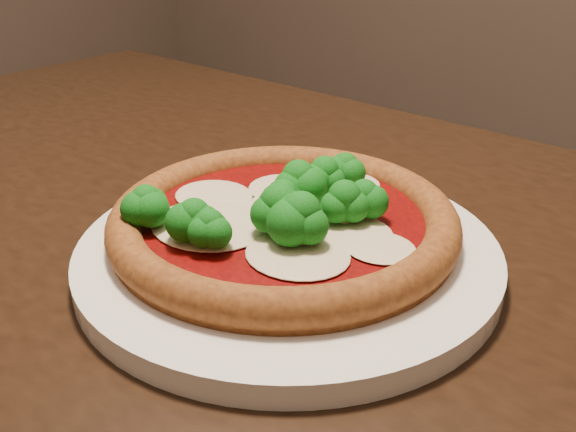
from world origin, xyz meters
The scene contains 3 objects.
dining_table centered at (0.16, -0.16, 0.65)m, with size 1.33×0.86×0.75m.
plate centered at (0.24, -0.19, 0.76)m, with size 0.32×0.32×0.02m, color white.
pizza centered at (0.23, -0.18, 0.78)m, with size 0.27×0.27×0.06m.
Camera 1 is at (0.48, -0.53, 1.00)m, focal length 40.00 mm.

